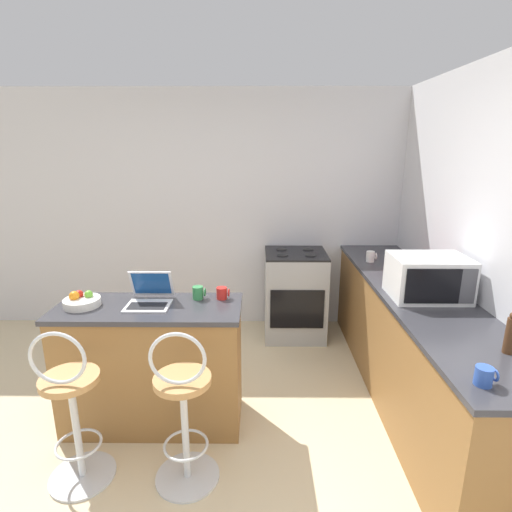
# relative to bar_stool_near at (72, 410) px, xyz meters

# --- Properties ---
(ground_plane) EXTENTS (20.00, 20.00, 0.00)m
(ground_plane) POSITION_rel_bar_stool_near_xyz_m (0.69, -0.05, -0.50)
(ground_plane) COLOR beige
(wall_back) EXTENTS (12.00, 0.06, 2.60)m
(wall_back) POSITION_rel_bar_stool_near_xyz_m (0.69, 2.37, 0.80)
(wall_back) COLOR silver
(wall_back) RESTS_ON ground_plane
(breakfast_bar) EXTENTS (1.30, 0.53, 0.93)m
(breakfast_bar) POSITION_rel_bar_stool_near_xyz_m (0.33, 0.56, -0.03)
(breakfast_bar) COLOR olive
(breakfast_bar) RESTS_ON ground_plane
(counter_right) EXTENTS (0.65, 2.92, 0.93)m
(counter_right) POSITION_rel_bar_stool_near_xyz_m (2.35, 0.89, -0.03)
(counter_right) COLOR olive
(counter_right) RESTS_ON ground_plane
(bar_stool_near) EXTENTS (0.40, 0.40, 1.05)m
(bar_stool_near) POSITION_rel_bar_stool_near_xyz_m (0.00, 0.00, 0.00)
(bar_stool_near) COLOR silver
(bar_stool_near) RESTS_ON ground_plane
(bar_stool_far) EXTENTS (0.40, 0.40, 1.05)m
(bar_stool_far) POSITION_rel_bar_stool_near_xyz_m (0.66, 0.00, 0.00)
(bar_stool_far) COLOR silver
(bar_stool_far) RESTS_ON ground_plane
(laptop) EXTENTS (0.30, 0.30, 0.23)m
(laptop) POSITION_rel_bar_stool_near_xyz_m (0.33, 0.61, 0.49)
(laptop) COLOR silver
(laptop) RESTS_ON breakfast_bar
(microwave) EXTENTS (0.53, 0.40, 0.31)m
(microwave) POSITION_rel_bar_stool_near_xyz_m (2.34, 0.75, 0.59)
(microwave) COLOR white
(microwave) RESTS_ON counter_right
(toaster) EXTENTS (0.21, 0.26, 0.20)m
(toaster) POSITION_rel_bar_stool_near_xyz_m (2.34, 1.25, 0.53)
(toaster) COLOR red
(toaster) RESTS_ON counter_right
(stove_range) EXTENTS (0.64, 0.61, 0.94)m
(stove_range) POSITION_rel_bar_stool_near_xyz_m (1.49, 2.01, -0.03)
(stove_range) COLOR #9EA3A8
(stove_range) RESTS_ON ground_plane
(mug_white) EXTENTS (0.10, 0.08, 0.10)m
(mug_white) POSITION_rel_bar_stool_near_xyz_m (2.18, 1.68, 0.49)
(mug_white) COLOR white
(mug_white) RESTS_ON counter_right
(mug_blue) EXTENTS (0.10, 0.08, 0.09)m
(mug_blue) POSITION_rel_bar_stool_near_xyz_m (2.16, -0.38, 0.48)
(mug_blue) COLOR #2D51AD
(mug_blue) RESTS_ON counter_right
(fruit_bowl) EXTENTS (0.25, 0.25, 0.11)m
(fruit_bowl) POSITION_rel_bar_stool_near_xyz_m (-0.13, 0.56, 0.47)
(fruit_bowl) COLOR silver
(fruit_bowl) RESTS_ON breakfast_bar
(pepper_mill) EXTENTS (0.05, 0.05, 0.24)m
(pepper_mill) POSITION_rel_bar_stool_near_xyz_m (2.45, -0.07, 0.55)
(pepper_mill) COLOR #4C2D19
(pepper_mill) RESTS_ON counter_right
(mug_green) EXTENTS (0.10, 0.08, 0.09)m
(mug_green) POSITION_rel_bar_stool_near_xyz_m (0.67, 0.70, 0.48)
(mug_green) COLOR #338447
(mug_green) RESTS_ON breakfast_bar
(mug_red) EXTENTS (0.10, 0.08, 0.09)m
(mug_red) POSITION_rel_bar_stool_near_xyz_m (0.84, 0.70, 0.48)
(mug_red) COLOR red
(mug_red) RESTS_ON breakfast_bar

